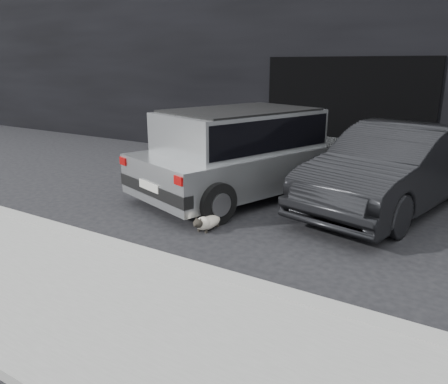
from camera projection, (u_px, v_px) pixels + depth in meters
The scene contains 9 objects.
ground at pixel (220, 202), 8.01m from camera, with size 80.00×80.00×0.00m, color black.
building_facade at pixel (371, 61), 11.68m from camera, with size 34.00×4.00×5.00m, color black.
garage_opening at pixel (345, 113), 10.38m from camera, with size 4.00×0.10×2.60m, color black.
curb at pixel (175, 265), 5.37m from camera, with size 18.00×0.25×0.12m, color gray.
sidewalk at pixel (101, 310), 4.39m from camera, with size 18.00×2.20×0.11m, color gray.
silver_hatchback at pixel (245, 148), 8.29m from camera, with size 3.28×4.83×1.64m.
second_car at pixel (394, 168), 7.46m from camera, with size 1.54×4.42×1.46m, color black.
cat_siamese at pixel (207, 222), 6.63m from camera, with size 0.27×0.79×0.27m.
cat_white at pixel (208, 199), 7.63m from camera, with size 0.69×0.34×0.33m.
Camera 1 is at (4.10, -6.43, 2.44)m, focal length 35.00 mm.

